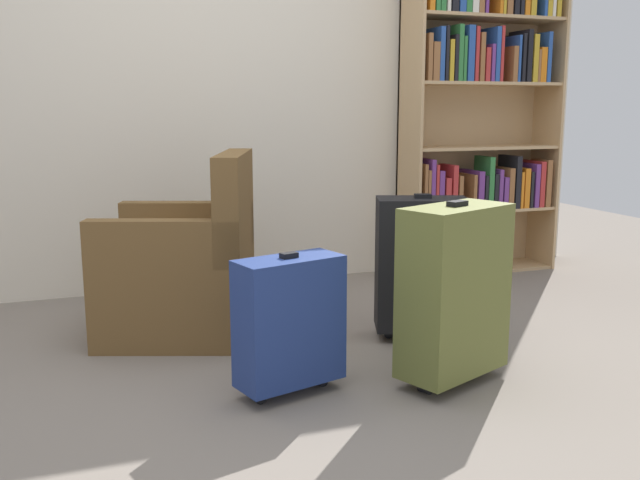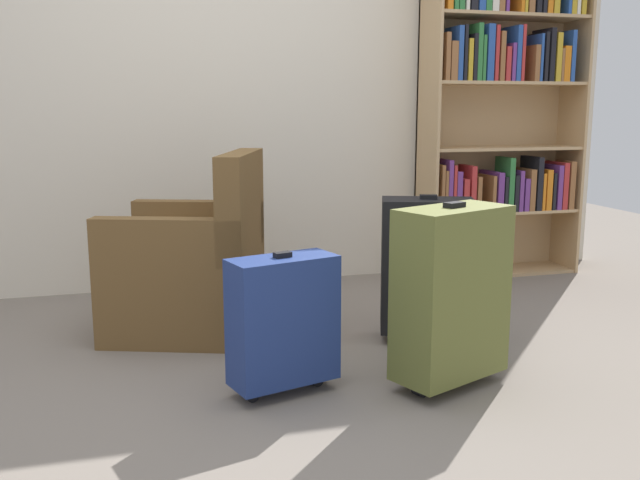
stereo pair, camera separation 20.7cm
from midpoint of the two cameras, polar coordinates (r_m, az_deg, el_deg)
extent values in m
plane|color=slate|center=(2.87, -0.66, -12.08)|extent=(9.32, 9.32, 0.00)
cube|color=beige|center=(4.43, -6.98, 13.08)|extent=(5.32, 0.10, 2.60)
cube|color=tan|center=(4.59, 10.09, 9.75)|extent=(0.02, 0.33, 2.09)
cube|color=tan|center=(5.14, 20.92, 9.31)|extent=(0.02, 0.33, 2.09)
cube|color=tan|center=(4.98, 14.87, 9.63)|extent=(1.08, 0.02, 2.09)
cube|color=tan|center=(4.97, 15.20, -2.46)|extent=(1.04, 0.31, 0.02)
cube|color=tan|center=(4.89, 15.44, 2.32)|extent=(1.04, 0.31, 0.02)
cube|color=tan|center=(4.85, 15.69, 7.21)|extent=(1.04, 0.31, 0.02)
cube|color=tan|center=(4.85, 15.95, 12.15)|extent=(1.04, 0.31, 0.02)
cube|color=tan|center=(4.88, 16.21, 17.07)|extent=(1.04, 0.31, 0.02)
cube|color=brown|center=(4.62, 10.62, 4.15)|extent=(0.02, 0.26, 0.32)
cube|color=brown|center=(4.61, 11.03, 3.89)|extent=(0.02, 0.21, 0.28)
cube|color=#66337F|center=(4.63, 11.30, 4.32)|extent=(0.03, 0.22, 0.35)
cube|color=#B22D2D|center=(4.66, 11.52, 4.15)|extent=(0.02, 0.26, 0.31)
cube|color=#66337F|center=(4.65, 12.03, 3.86)|extent=(0.04, 0.20, 0.27)
cube|color=#B22D2D|center=(4.71, 12.34, 3.64)|extent=(0.04, 0.28, 0.22)
cube|color=#B22D2D|center=(4.70, 13.11, 4.09)|extent=(0.03, 0.20, 0.31)
cube|color=brown|center=(4.74, 13.42, 3.71)|extent=(0.03, 0.25, 0.24)
cube|color=brown|center=(4.78, 14.61, 3.73)|extent=(0.02, 0.22, 0.24)
cube|color=#66337F|center=(4.82, 14.94, 3.90)|extent=(0.04, 0.27, 0.26)
cube|color=black|center=(4.84, 15.37, 3.74)|extent=(0.02, 0.27, 0.23)
cube|color=#2D7238|center=(4.83, 15.96, 4.41)|extent=(0.04, 0.20, 0.35)
cube|color=black|center=(4.85, 16.35, 3.75)|extent=(0.03, 0.20, 0.24)
cube|color=#66337F|center=(4.89, 16.59, 3.95)|extent=(0.03, 0.23, 0.27)
cube|color=#66337F|center=(4.92, 16.97, 3.66)|extent=(0.03, 0.24, 0.21)
cube|color=brown|center=(4.95, 17.30, 4.03)|extent=(0.04, 0.27, 0.27)
cube|color=black|center=(4.95, 17.95, 4.45)|extent=(0.04, 0.23, 0.35)
cube|color=orange|center=(4.98, 18.19, 3.86)|extent=(0.02, 0.25, 0.25)
cube|color=orange|center=(5.01, 18.51, 4.01)|extent=(0.04, 0.27, 0.27)
cube|color=black|center=(5.04, 18.85, 3.90)|extent=(0.02, 0.27, 0.25)
cube|color=#66337F|center=(5.03, 19.50, 4.12)|extent=(0.03, 0.20, 0.30)
cube|color=#B22D2D|center=(5.07, 19.72, 4.25)|extent=(0.04, 0.25, 0.31)
cube|color=brown|center=(5.08, 20.39, 4.26)|extent=(0.04, 0.19, 0.32)
cube|color=brown|center=(4.58, 11.18, 14.38)|extent=(0.03, 0.20, 0.29)
cube|color=brown|center=(4.59, 11.70, 14.03)|extent=(0.04, 0.19, 0.24)
cube|color=#264C99|center=(4.62, 12.11, 14.57)|extent=(0.03, 0.22, 0.33)
cube|color=black|center=(4.64, 12.50, 14.58)|extent=(0.02, 0.22, 0.33)
cube|color=gold|center=(4.65, 12.90, 14.05)|extent=(0.03, 0.20, 0.25)
cube|color=black|center=(4.68, 13.14, 14.20)|extent=(0.02, 0.25, 0.28)
cube|color=#2D7238|center=(4.71, 13.41, 14.56)|extent=(0.03, 0.28, 0.35)
cube|color=#2D7238|center=(4.71, 13.86, 14.11)|extent=(0.02, 0.23, 0.28)
cube|color=#264C99|center=(4.71, 14.48, 14.49)|extent=(0.04, 0.19, 0.34)
cube|color=#B22D2D|center=(4.76, 14.75, 14.40)|extent=(0.02, 0.25, 0.34)
cube|color=brown|center=(4.75, 15.38, 14.17)|extent=(0.03, 0.18, 0.30)
cube|color=#B22D2D|center=(4.80, 15.54, 13.57)|extent=(0.03, 0.27, 0.21)
cube|color=#66337F|center=(4.79, 16.21, 13.68)|extent=(0.02, 0.19, 0.23)
cube|color=#264C99|center=(4.83, 16.41, 14.29)|extent=(0.03, 0.24, 0.34)
cube|color=#B22D2D|center=(4.86, 16.65, 14.28)|extent=(0.02, 0.27, 0.35)
cube|color=brown|center=(4.92, 17.62, 13.48)|extent=(0.03, 0.28, 0.23)
cube|color=#264C99|center=(4.93, 18.00, 13.85)|extent=(0.02, 0.26, 0.29)
cube|color=black|center=(4.93, 18.46, 13.89)|extent=(0.02, 0.23, 0.31)
cube|color=black|center=(4.96, 18.87, 14.00)|extent=(0.03, 0.23, 0.33)
cube|color=gold|center=(4.97, 19.42, 13.79)|extent=(0.04, 0.21, 0.30)
cube|color=brown|center=(4.98, 19.72, 13.21)|extent=(0.02, 0.19, 0.21)
cube|color=orange|center=(5.00, 20.06, 13.27)|extent=(0.04, 0.19, 0.22)
cube|color=#264C99|center=(5.04, 20.39, 13.79)|extent=(0.03, 0.22, 0.32)
cube|color=gold|center=(5.13, 20.97, 17.77)|extent=(0.03, 0.28, 0.21)
cube|color=brown|center=(3.59, -9.22, -4.13)|extent=(0.89, 0.89, 0.40)
cube|color=#91724F|center=(3.54, -9.34, -0.37)|extent=(0.71, 0.66, 0.08)
cube|color=brown|center=(3.45, -4.74, 2.98)|extent=(0.35, 0.70, 0.50)
cube|color=brown|center=(3.82, -8.36, 1.53)|extent=(0.69, 0.33, 0.22)
cube|color=brown|center=(3.24, -10.56, -0.18)|extent=(0.69, 0.33, 0.22)
cylinder|color=red|center=(3.53, 1.77, -6.83)|extent=(0.08, 0.08, 0.10)
torus|color=red|center=(3.55, 2.57, -6.69)|extent=(0.06, 0.01, 0.06)
cube|color=brown|center=(2.85, 12.69, -4.21)|extent=(0.52, 0.39, 0.68)
cube|color=black|center=(2.78, 12.98, 2.80)|extent=(0.09, 0.07, 0.02)
cylinder|color=black|center=(2.85, 10.25, -11.92)|extent=(0.07, 0.07, 0.05)
cylinder|color=black|center=(3.09, 14.35, -10.27)|extent=(0.07, 0.07, 0.05)
cube|color=black|center=(3.40, 10.38, -2.06)|extent=(0.48, 0.35, 0.64)
cube|color=black|center=(3.35, 10.57, 3.45)|extent=(0.09, 0.07, 0.02)
cylinder|color=black|center=(3.48, 7.71, -7.58)|extent=(0.06, 0.06, 0.05)
cylinder|color=black|center=(3.52, 12.65, -7.58)|extent=(0.06, 0.06, 0.05)
cube|color=navy|center=(2.74, -0.84, -6.55)|extent=(0.45, 0.29, 0.50)
cube|color=black|center=(2.68, -0.86, -1.23)|extent=(0.07, 0.05, 0.02)
cylinder|color=black|center=(2.77, -3.50, -12.45)|extent=(0.06, 0.06, 0.05)
cylinder|color=black|center=(2.91, 1.71, -11.27)|extent=(0.06, 0.06, 0.05)
camera|label=1|loc=(0.10, -88.04, 0.37)|focal=39.34mm
camera|label=2|loc=(0.10, 91.96, -0.37)|focal=39.34mm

